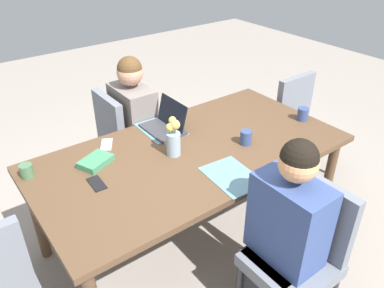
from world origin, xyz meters
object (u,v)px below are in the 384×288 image
(person_near_left_mid, at_px, (135,135))
(phone_silver, at_px, (107,145))
(person_far_left_near, at_px, (284,244))
(chair_head_left_right_near, at_px, (302,123))
(chair_far_left_near, at_px, (301,248))
(phone_black, at_px, (97,183))
(coffee_mug_near_right, at_px, (246,137))
(flower_vase, at_px, (173,139))
(dining_table, at_px, (192,159))
(coffee_mug_near_left, at_px, (303,114))
(coffee_mug_centre_left, at_px, (27,171))
(chair_near_left_mid, at_px, (124,138))
(laptop_near_left_mid, at_px, (166,124))
(book_red_cover, at_px, (96,161))

(person_near_left_mid, bearing_deg, phone_silver, 41.19)
(person_far_left_near, distance_m, chair_head_left_right_near, 1.57)
(chair_far_left_near, relative_size, phone_black, 6.00)
(person_near_left_mid, xyz_separation_m, coffee_mug_near_right, (-0.36, 0.91, 0.27))
(flower_vase, distance_m, coffee_mug_near_right, 0.51)
(dining_table, height_order, person_near_left_mid, person_near_left_mid)
(coffee_mug_near_left, xyz_separation_m, coffee_mug_centre_left, (1.90, -0.50, -0.01))
(phone_black, bearing_deg, person_far_left_near, 42.12)
(phone_black, bearing_deg, dining_table, 89.15)
(chair_near_left_mid, bearing_deg, laptop_near_left_mid, 103.17)
(person_far_left_near, bearing_deg, dining_table, -87.39)
(flower_vase, height_order, coffee_mug_near_left, flower_vase)
(person_far_left_near, distance_m, coffee_mug_near_left, 1.15)
(book_red_cover, bearing_deg, chair_head_left_right_near, 153.41)
(chair_far_left_near, bearing_deg, phone_black, -49.41)
(chair_near_left_mid, distance_m, book_red_cover, 0.81)
(chair_near_left_mid, height_order, coffee_mug_near_left, chair_near_left_mid)
(person_near_left_mid, bearing_deg, coffee_mug_near_left, 136.30)
(coffee_mug_near_left, xyz_separation_m, phone_silver, (1.36, -0.56, -0.04))
(dining_table, height_order, coffee_mug_near_right, coffee_mug_near_right)
(dining_table, xyz_separation_m, chair_far_left_near, (-0.11, 0.87, -0.18))
(flower_vase, height_order, book_red_cover, flower_vase)
(chair_head_left_right_near, bearing_deg, coffee_mug_centre_left, -6.19)
(person_far_left_near, distance_m, laptop_near_left_mid, 1.18)
(person_far_left_near, xyz_separation_m, chair_near_left_mid, (0.13, -1.63, -0.03))
(coffee_mug_near_right, bearing_deg, chair_near_left_mid, -65.70)
(phone_black, distance_m, phone_silver, 0.44)
(flower_vase, distance_m, coffee_mug_near_left, 1.08)
(chair_head_left_right_near, bearing_deg, phone_black, 1.95)
(chair_near_left_mid, bearing_deg, chair_head_left_right_near, 153.00)
(person_near_left_mid, height_order, coffee_mug_near_right, person_near_left_mid)
(coffee_mug_near_left, distance_m, book_red_cover, 1.56)
(dining_table, height_order, phone_black, phone_black)
(chair_head_left_right_near, xyz_separation_m, coffee_mug_centre_left, (2.27, -0.25, 0.29))
(chair_head_left_right_near, bearing_deg, dining_table, 4.62)
(coffee_mug_centre_left, bearing_deg, phone_black, 133.52)
(dining_table, distance_m, coffee_mug_centre_left, 1.03)
(person_far_left_near, height_order, person_near_left_mid, same)
(person_near_left_mid, relative_size, laptop_near_left_mid, 3.73)
(chair_head_left_right_near, bearing_deg, chair_far_left_near, 39.11)
(person_near_left_mid, relative_size, phone_silver, 7.97)
(coffee_mug_centre_left, xyz_separation_m, book_red_cover, (-0.38, 0.12, -0.02))
(flower_vase, height_order, phone_black, flower_vase)
(coffee_mug_near_left, bearing_deg, person_near_left_mid, -43.70)
(chair_far_left_near, xyz_separation_m, phone_silver, (0.54, -1.27, 0.25))
(coffee_mug_centre_left, bearing_deg, person_far_left_near, 130.76)
(person_near_left_mid, relative_size, coffee_mug_near_left, 12.23)
(dining_table, bearing_deg, phone_black, -3.30)
(laptop_near_left_mid, bearing_deg, phone_black, 24.11)
(dining_table, relative_size, phone_silver, 13.86)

